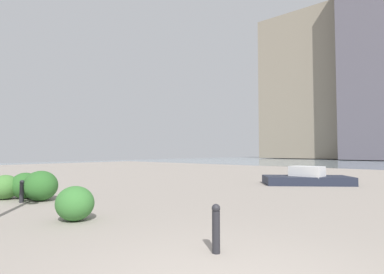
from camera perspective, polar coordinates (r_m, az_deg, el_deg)
building_annex at (r=77.45m, az=21.02°, el=8.49°), size 17.52×15.80×34.71m
bollard_near at (r=4.72m, az=4.56°, el=-16.63°), size 0.13×0.13×0.73m
bollard_mid at (r=10.36m, az=-29.45°, el=-8.83°), size 0.13×0.13×0.67m
shrub_low at (r=10.46m, az=-26.65°, el=-8.23°), size 1.08×0.97×0.92m
shrub_round at (r=11.36m, az=-31.81°, el=-8.03°), size 0.90×0.81×0.77m
shrub_wide at (r=11.23m, az=-28.97°, el=-8.01°), size 0.97×0.88×0.83m
shrub_tall at (r=7.24m, az=-21.23°, el=-11.59°), size 0.89×0.80×0.75m
boat at (r=14.90m, az=20.89°, el=-7.56°), size 3.99×3.59×0.95m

